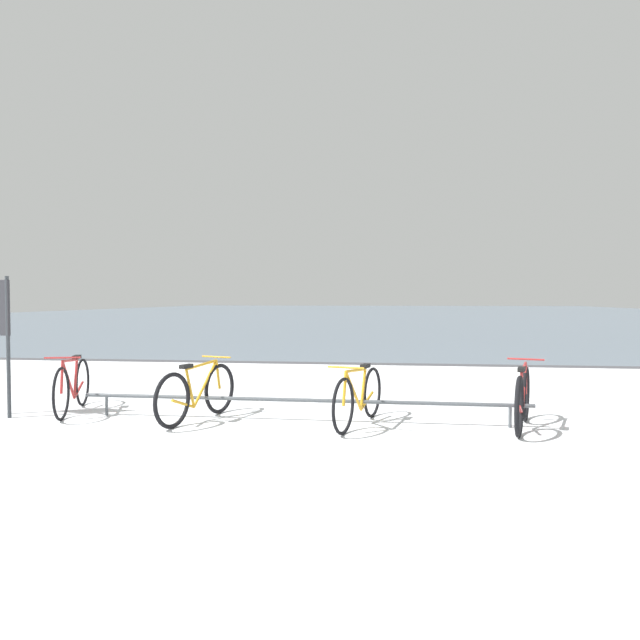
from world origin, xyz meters
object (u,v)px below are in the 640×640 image
(bicycle_0, at_px, (72,386))
(bicycle_2, at_px, (359,397))
(bicycle_1, at_px, (198,393))
(bicycle_3, at_px, (523,398))

(bicycle_0, distance_m, bicycle_2, 4.07)
(bicycle_0, height_order, bicycle_1, bicycle_0)
(bicycle_1, xyz_separation_m, bicycle_3, (4.16, 0.04, 0.01))
(bicycle_0, relative_size, bicycle_3, 1.05)
(bicycle_1, height_order, bicycle_3, bicycle_3)
(bicycle_2, height_order, bicycle_3, bicycle_3)
(bicycle_3, bearing_deg, bicycle_2, -178.01)
(bicycle_0, distance_m, bicycle_3, 6.09)
(bicycle_0, xyz_separation_m, bicycle_2, (4.06, -0.32, -0.02))
(bicycle_0, bearing_deg, bicycle_2, -4.49)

